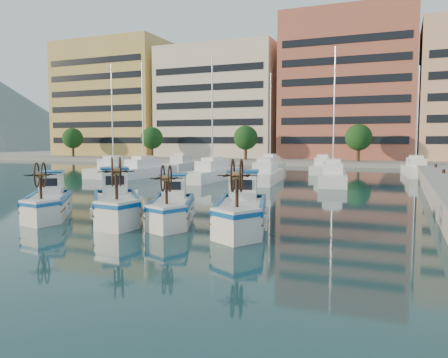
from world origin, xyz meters
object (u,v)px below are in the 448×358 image
at_px(fishing_boat_b, 116,202).
at_px(fishing_boat_c, 172,206).
at_px(fishing_boat_a, 48,201).
at_px(fishing_boat_d, 241,209).

distance_m(fishing_boat_b, fishing_boat_c, 2.76).
relative_size(fishing_boat_a, fishing_boat_c, 0.99).
relative_size(fishing_boat_c, fishing_boat_d, 0.90).
bearing_deg(fishing_boat_d, fishing_boat_c, 161.93).
bearing_deg(fishing_boat_a, fishing_boat_b, -27.13).
bearing_deg(fishing_boat_c, fishing_boat_a, 166.30).
bearing_deg(fishing_boat_a, fishing_boat_d, -30.48).
relative_size(fishing_boat_b, fishing_boat_c, 1.08).
height_order(fishing_boat_b, fishing_boat_c, fishing_boat_b).
bearing_deg(fishing_boat_d, fishing_boat_a, 169.46).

